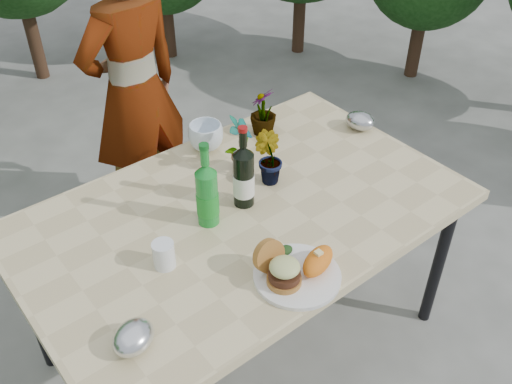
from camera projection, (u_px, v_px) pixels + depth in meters
ground at (245, 338)px, 2.54m from camera, size 80.00×80.00×0.00m
patio_table at (243, 221)px, 2.11m from camera, size 1.60×1.00×0.75m
dinner_plate at (297, 276)px, 1.80m from camera, size 0.28×0.28×0.01m
burger_stack at (280, 268)px, 1.76m from camera, size 0.11×0.16×0.11m
sweet_potato at (318, 261)px, 1.80m from camera, size 0.17×0.12×0.06m
grilled_veg at (282, 253)px, 1.86m from camera, size 0.08×0.05×0.03m
wine_bottle at (244, 177)px, 2.03m from camera, size 0.08×0.08×0.33m
sparkling_water at (207, 195)px, 1.95m from camera, size 0.08×0.08×0.33m
plastic_cup at (164, 255)px, 1.82m from camera, size 0.07×0.07×0.09m
seedling_left at (240, 144)px, 2.19m from camera, size 0.15×0.14×0.24m
seedling_mid at (268, 158)px, 2.14m from camera, size 0.11×0.13×0.21m
seedling_right at (263, 112)px, 2.41m from camera, size 0.16×0.16×0.21m
blue_bowl at (206, 137)px, 2.35m from camera, size 0.15×0.15×0.11m
foil_packet_left at (133, 337)px, 1.58m from camera, size 0.17×0.16×0.08m
foil_packet_right at (360, 121)px, 2.48m from camera, size 0.14×0.15×0.08m
person at (135, 92)px, 2.73m from camera, size 0.61×0.45×1.53m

